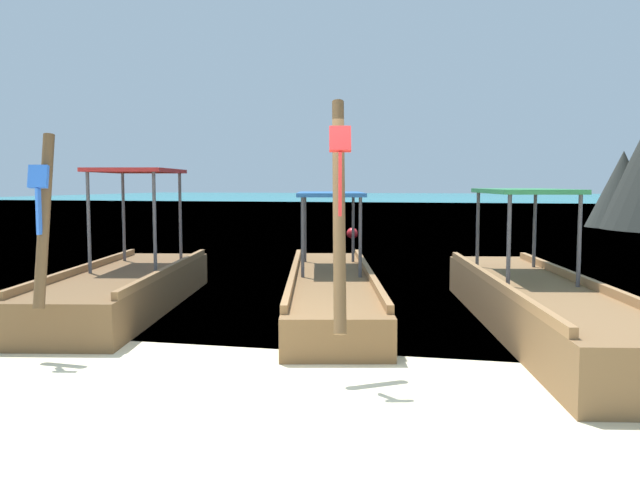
# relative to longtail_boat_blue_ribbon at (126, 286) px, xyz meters

# --- Properties ---
(ground) EXTENTS (120.00, 120.00, 0.00)m
(ground) POSITION_rel_longtail_boat_blue_ribbon_xyz_m (2.90, -3.28, -0.35)
(ground) COLOR beige
(sea_water) EXTENTS (120.00, 120.00, 0.00)m
(sea_water) POSITION_rel_longtail_boat_blue_ribbon_xyz_m (2.90, 58.15, -0.34)
(sea_water) COLOR teal
(sea_water) RESTS_ON ground
(longtail_boat_blue_ribbon) EXTENTS (2.36, 5.61, 2.40)m
(longtail_boat_blue_ribbon) POSITION_rel_longtail_boat_blue_ribbon_xyz_m (0.00, 0.00, 0.00)
(longtail_boat_blue_ribbon) COLOR brown
(longtail_boat_blue_ribbon) RESTS_ON ground
(longtail_boat_red_ribbon) EXTENTS (2.64, 7.22, 2.70)m
(longtail_boat_red_ribbon) POSITION_rel_longtail_boat_blue_ribbon_xyz_m (2.92, 0.86, -0.04)
(longtail_boat_red_ribbon) COLOR brown
(longtail_boat_red_ribbon) RESTS_ON ground
(longtail_boat_green_ribbon) EXTENTS (2.36, 7.00, 2.64)m
(longtail_boat_green_ribbon) POSITION_rel_longtail_boat_blue_ribbon_xyz_m (5.80, -0.24, 0.01)
(longtail_boat_green_ribbon) COLOR brown
(longtail_boat_green_ribbon) RESTS_ON ground
(mooring_buoy_near) EXTENTS (0.37, 0.37, 0.37)m
(mooring_buoy_near) POSITION_rel_longtail_boat_blue_ribbon_xyz_m (1.12, 13.03, -0.15)
(mooring_buoy_near) COLOR red
(mooring_buoy_near) RESTS_ON sea_water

